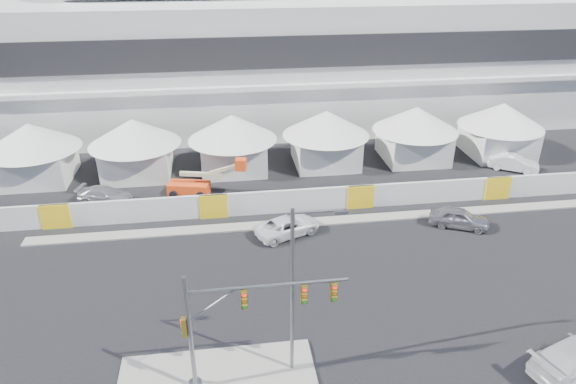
{
  "coord_description": "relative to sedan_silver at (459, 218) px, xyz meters",
  "views": [
    {
      "loc": [
        -5.07,
        -21.99,
        20.21
      ],
      "look_at": [
        -0.64,
        10.0,
        4.09
      ],
      "focal_mm": 32.0,
      "sensor_mm": 36.0,
      "label": 1
    }
  ],
  "objects": [
    {
      "name": "pickup_curb",
      "position": [
        -13.31,
        0.68,
        -0.07
      ],
      "size": [
        4.08,
        5.52,
        1.39
      ],
      "primitive_type": "imported",
      "rotation": [
        0.0,
        0.0,
        1.97
      ],
      "color": "white",
      "rests_on": "ground"
    },
    {
      "name": "stadium",
      "position": [
        -4.06,
        31.12,
        8.69
      ],
      "size": [
        80.0,
        24.8,
        21.98
      ],
      "color": "silver",
      "rests_on": "ground"
    },
    {
      "name": "far_curb",
      "position": [
        7.23,
        2.12,
        -0.7
      ],
      "size": [
        80.0,
        1.2,
        0.12
      ],
      "primitive_type": "cube",
      "color": "gray",
      "rests_on": "ground"
    },
    {
      "name": "lot_car_c",
      "position": [
        -27.86,
        7.97,
        -0.09
      ],
      "size": [
        3.13,
        4.97,
        1.34
      ],
      "primitive_type": "imported",
      "rotation": [
        0.0,
        0.0,
        1.28
      ],
      "color": "silver",
      "rests_on": "ground"
    },
    {
      "name": "sedan_silver",
      "position": [
        0.0,
        0.0,
        0.0
      ],
      "size": [
        3.5,
        4.82,
        1.53
      ],
      "primitive_type": "imported",
      "rotation": [
        0.0,
        0.0,
        1.14
      ],
      "color": "#A5A5AA",
      "rests_on": "ground"
    },
    {
      "name": "tent_row",
      "position": [
        -12.27,
        13.62,
        2.39
      ],
      "size": [
        53.4,
        8.4,
        5.4
      ],
      "color": "white",
      "rests_on": "ground"
    },
    {
      "name": "hoarding_fence",
      "position": [
        -6.77,
        4.12,
        0.24
      ],
      "size": [
        70.0,
        0.25,
        2.0
      ],
      "primitive_type": "cube",
      "color": "silver",
      "rests_on": "ground"
    },
    {
      "name": "streetlight_median",
      "position": [
        -14.68,
        -12.8,
        4.76
      ],
      "size": [
        2.59,
        0.26,
        9.35
      ],
      "color": "slate",
      "rests_on": "median_island"
    },
    {
      "name": "lot_car_a",
      "position": [
        9.83,
        9.48,
        -0.01
      ],
      "size": [
        3.81,
        4.69,
        1.5
      ],
      "primitive_type": "imported",
      "rotation": [
        0.0,
        0.0,
        1.0
      ],
      "color": "white",
      "rests_on": "ground"
    },
    {
      "name": "traffic_mast",
      "position": [
        -18.09,
        -13.47,
        3.07
      ],
      "size": [
        7.78,
        0.65,
        6.67
      ],
      "color": "slate",
      "rests_on": "median_island"
    },
    {
      "name": "ground",
      "position": [
        -12.77,
        -10.38,
        -0.76
      ],
      "size": [
        160.0,
        160.0,
        0.0
      ],
      "primitive_type": "plane",
      "color": "black",
      "rests_on": "ground"
    },
    {
      "name": "boom_lift",
      "position": [
        -20.23,
        8.55,
        0.18
      ],
      "size": [
        7.07,
        2.3,
        3.5
      ],
      "rotation": [
        0.0,
        0.0,
        -0.23
      ],
      "color": "#F44917",
      "rests_on": "ground"
    }
  ]
}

